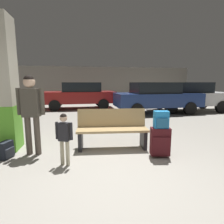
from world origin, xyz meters
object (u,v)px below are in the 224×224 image
Objects in this scene: suitcase at (160,142)px; child at (64,134)px; backpack_dark_floor at (6,150)px; parked_car_side at (188,96)px; parked_car_near at (156,97)px; bench at (112,129)px; structural_pillar at (1,86)px; parked_car_far at (80,95)px; adult at (31,106)px; backpack_bright at (161,120)px.

child is at bearing -178.12° from suitcase.
backpack_dark_floor is 8.73m from parked_car_side.
child is at bearing -127.27° from parked_car_near.
bench is 1.28m from child.
structural_pillar is at bearing 142.15° from child.
adult is at bearing -97.83° from parked_car_far.
parked_car_near reaches higher than child.
backpack_bright is 0.08× the size of parked_car_side.
backpack_dark_floor is 7.02m from parked_car_near.
parked_car_far is at bearing 102.22° from suitcase.
parked_car_side reaches higher than suitcase.
child is at bearing -37.85° from structural_pillar.
backpack_bright is 0.08× the size of parked_car_far.
bench is 0.39× the size of parked_car_side.
backpack_bright is 6.83m from parked_car_side.
structural_pillar is 4.78× the size of suitcase.
suitcase is 0.63× the size of child.
child is (-1.01, -0.77, 0.15)m from bench.
adult is 6.93m from parked_car_far.
backpack_bright reaches higher than backpack_dark_floor.
parked_car_far is (-1.61, 7.45, 0.03)m from backpack_bright.
child is 1.04m from adult.
adult is at bearing -31.83° from structural_pillar.
parked_car_side is (6.60, 4.92, -0.21)m from adult.
parked_car_side reaches higher than backpack_dark_floor.
parked_car_far and parked_car_side have the same top height.
suitcase is 0.14× the size of parked_car_side.
parked_car_side is (1.93, 0.34, 0.00)m from parked_car_near.
parked_car_near is (2.97, 4.45, 0.36)m from bench.
bench is 1.71× the size of child.
adult is at bearing 14.50° from backpack_dark_floor.
adult is 6.55m from parked_car_near.
backpack_dark_floor is at bearing 156.40° from child.
adult is 0.40× the size of parked_car_near.
backpack_bright is 7.62m from parked_car_far.
adult reaches higher than child.
structural_pillar is 0.70× the size of parked_car_near.
suitcase is 1.88m from child.
parked_car_side is at bearing 35.46° from backpack_dark_floor.
structural_pillar is at bearing 172.93° from bench.
backpack_bright is (3.24, -1.01, -0.66)m from structural_pillar.
parked_car_far is (1.44, 6.99, 0.64)m from backpack_dark_floor.
structural_pillar reaches higher than parked_car_far.
adult reaches higher than bench.
bench is 1.80m from adult.
suitcase is 0.15× the size of parked_car_near.
bench is 4.83× the size of backpack_dark_floor.
suitcase is at bearing -12.86° from adult.
child is 6.57m from parked_car_near.
suitcase is 0.15× the size of parked_car_far.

